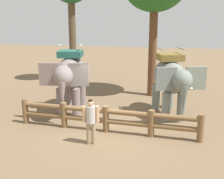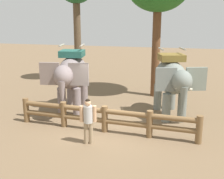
{
  "view_description": "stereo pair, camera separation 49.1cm",
  "coord_description": "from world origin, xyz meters",
  "px_view_note": "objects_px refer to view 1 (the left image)",
  "views": [
    {
      "loc": [
        2.27,
        -10.64,
        4.5
      ],
      "look_at": [
        0.0,
        0.97,
        1.4
      ],
      "focal_mm": 46.34,
      "sensor_mm": 36.0,
      "label": 1
    },
    {
      "loc": [
        2.75,
        -10.53,
        4.5
      ],
      "look_at": [
        0.0,
        0.97,
        1.4
      ],
      "focal_mm": 46.34,
      "sensor_mm": 36.0,
      "label": 2
    }
  ],
  "objects_px": {
    "elephant_near_left": "(70,75)",
    "elephant_center": "(171,79)",
    "log_fence": "(106,117)",
    "tourist_woman_in_black": "(91,118)"
  },
  "relations": [
    {
      "from": "elephant_center",
      "to": "tourist_woman_in_black",
      "type": "distance_m",
      "value": 4.53
    },
    {
      "from": "log_fence",
      "to": "tourist_woman_in_black",
      "type": "relative_size",
      "value": 4.39
    },
    {
      "from": "tourist_woman_in_black",
      "to": "log_fence",
      "type": "bearing_deg",
      "value": 76.57
    },
    {
      "from": "log_fence",
      "to": "elephant_center",
      "type": "relative_size",
      "value": 2.0
    },
    {
      "from": "elephant_near_left",
      "to": "elephant_center",
      "type": "bearing_deg",
      "value": 2.94
    },
    {
      "from": "elephant_center",
      "to": "tourist_woman_in_black",
      "type": "bearing_deg",
      "value": -127.37
    },
    {
      "from": "log_fence",
      "to": "elephant_near_left",
      "type": "bearing_deg",
      "value": 135.28
    },
    {
      "from": "elephant_center",
      "to": "tourist_woman_in_black",
      "type": "height_order",
      "value": "elephant_center"
    },
    {
      "from": "log_fence",
      "to": "elephant_center",
      "type": "bearing_deg",
      "value": 44.25
    },
    {
      "from": "log_fence",
      "to": "elephant_center",
      "type": "xyz_separation_m",
      "value": [
        2.43,
        2.37,
        1.12
      ]
    }
  ]
}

